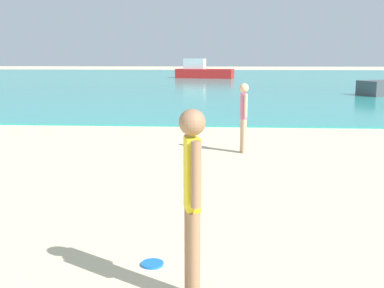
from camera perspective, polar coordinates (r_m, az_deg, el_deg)
water at (r=44.30m, az=3.24°, el=7.88°), size 160.00×60.00×0.06m
person_standing at (r=4.04m, az=0.03°, el=-6.19°), size 0.23×0.39×1.72m
frisbee at (r=5.07m, az=-4.84°, el=-14.34°), size 0.24×0.24×0.03m
person_distant at (r=10.52m, az=6.30°, el=3.70°), size 0.21×0.35×1.56m
boat_far at (r=45.83m, az=1.28°, el=8.83°), size 5.72×2.73×1.87m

